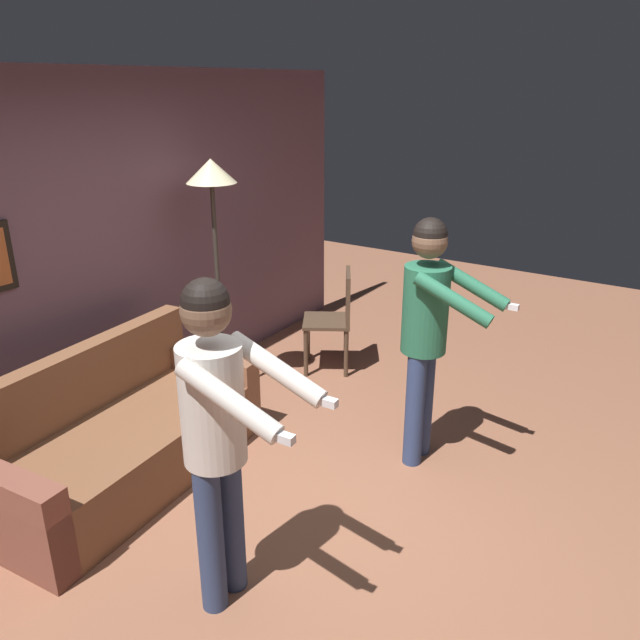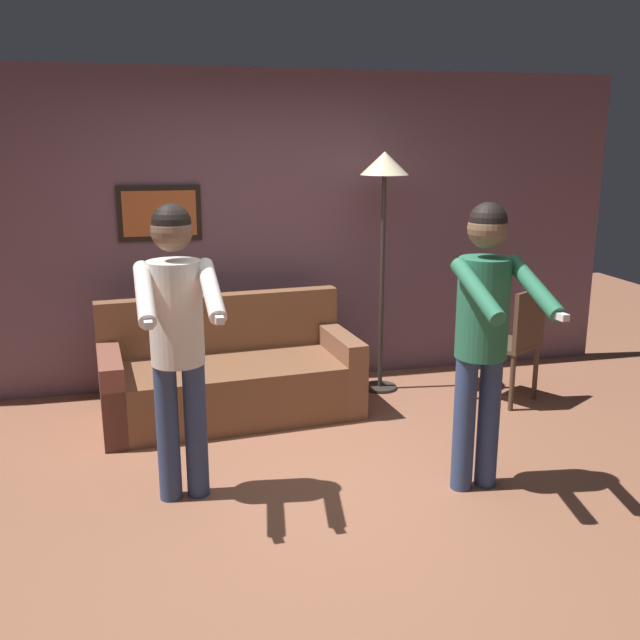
# 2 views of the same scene
# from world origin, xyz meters

# --- Properties ---
(ground_plane) EXTENTS (12.00, 12.00, 0.00)m
(ground_plane) POSITION_xyz_m (0.00, 0.00, 0.00)
(ground_plane) COLOR #945D43
(back_wall_assembly) EXTENTS (6.40, 0.09, 2.60)m
(back_wall_assembly) POSITION_xyz_m (-0.01, 2.15, 1.30)
(back_wall_assembly) COLOR #6D4E5C
(back_wall_assembly) RESTS_ON ground_plane
(couch) EXTENTS (1.97, 1.01, 0.87)m
(couch) POSITION_xyz_m (-0.34, 1.42, 0.28)
(couch) COLOR brown
(couch) RESTS_ON ground_plane
(torchiere_lamp) EXTENTS (0.38, 0.38, 1.96)m
(torchiere_lamp) POSITION_xyz_m (0.95, 1.68, 1.68)
(torchiere_lamp) COLOR #332D28
(torchiere_lamp) RESTS_ON ground_plane
(person_standing_left) EXTENTS (0.45, 0.71, 1.72)m
(person_standing_left) POSITION_xyz_m (-0.75, 0.14, 1.04)
(person_standing_left) COLOR navy
(person_standing_left) RESTS_ON ground_plane
(person_standing_right) EXTENTS (0.45, 0.69, 1.71)m
(person_standing_right) POSITION_xyz_m (0.96, -0.14, 1.04)
(person_standing_right) COLOR navy
(person_standing_right) RESTS_ON ground_plane
(dining_chair_distant) EXTENTS (0.58, 0.58, 0.93)m
(dining_chair_distant) POSITION_xyz_m (1.89, 1.14, 0.53)
(dining_chair_distant) COLOR #4C3828
(dining_chair_distant) RESTS_ON ground_plane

